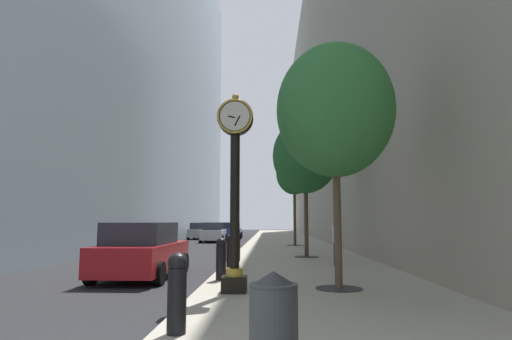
{
  "coord_description": "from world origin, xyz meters",
  "views": [
    {
      "loc": [
        1.72,
        -3.04,
        1.73
      ],
      "look_at": [
        0.89,
        22.44,
        4.75
      ],
      "focal_mm": 30.13,
      "sensor_mm": 36.0,
      "label": 1
    }
  ],
  "objects_px": {
    "car_white_mid": "(214,232)",
    "car_blue_far": "(232,231)",
    "bollard_fourth": "(230,251)",
    "car_red_near": "(142,251)",
    "bollard_fifth": "(237,246)",
    "street_clock": "(235,181)",
    "street_tree_mid_far": "(294,174)",
    "street_tree_mid_near": "(305,156)",
    "street_tree_near": "(335,111)",
    "pedestrian_walking": "(337,240)",
    "car_silver_trailing": "(201,231)",
    "trash_bin": "(274,320)",
    "bollard_third": "(221,258)",
    "bollard_nearest": "(177,291)"
  },
  "relations": [
    {
      "from": "street_tree_near",
      "to": "car_white_mid",
      "type": "relative_size",
      "value": 1.26
    },
    {
      "from": "street_clock",
      "to": "street_tree_mid_far",
      "type": "distance_m",
      "value": 18.64
    },
    {
      "from": "bollard_fourth",
      "to": "car_blue_far",
      "type": "relative_size",
      "value": 0.25
    },
    {
      "from": "bollard_fifth",
      "to": "car_blue_far",
      "type": "height_order",
      "value": "car_blue_far"
    },
    {
      "from": "pedestrian_walking",
      "to": "car_red_near",
      "type": "height_order",
      "value": "pedestrian_walking"
    },
    {
      "from": "street_tree_mid_far",
      "to": "bollard_fifth",
      "type": "bearing_deg",
      "value": -105.14
    },
    {
      "from": "street_tree_mid_far",
      "to": "bollard_nearest",
      "type": "bearing_deg",
      "value": -97.64
    },
    {
      "from": "car_blue_far",
      "to": "street_tree_mid_far",
      "type": "bearing_deg",
      "value": -69.24
    },
    {
      "from": "car_red_near",
      "to": "car_silver_trailing",
      "type": "bearing_deg",
      "value": 95.55
    },
    {
      "from": "street_clock",
      "to": "street_tree_mid_far",
      "type": "relative_size",
      "value": 0.76
    },
    {
      "from": "bollard_third",
      "to": "bollard_fifth",
      "type": "xyz_separation_m",
      "value": [
        0.0,
        5.53,
        0.0
      ]
    },
    {
      "from": "street_tree_near",
      "to": "bollard_fifth",
      "type": "bearing_deg",
      "value": 112.99
    },
    {
      "from": "bollard_fifth",
      "to": "pedestrian_walking",
      "type": "distance_m",
      "value": 4.09
    },
    {
      "from": "car_red_near",
      "to": "bollard_fifth",
      "type": "bearing_deg",
      "value": 58.41
    },
    {
      "from": "bollard_fourth",
      "to": "bollard_fifth",
      "type": "height_order",
      "value": "same"
    },
    {
      "from": "car_white_mid",
      "to": "car_blue_far",
      "type": "xyz_separation_m",
      "value": [
        0.89,
        6.81,
        -0.01
      ]
    },
    {
      "from": "bollard_nearest",
      "to": "street_tree_mid_near",
      "type": "distance_m",
      "value": 13.92
    },
    {
      "from": "bollard_fourth",
      "to": "pedestrian_walking",
      "type": "relative_size",
      "value": 0.67
    },
    {
      "from": "bollard_nearest",
      "to": "bollard_fifth",
      "type": "xyz_separation_m",
      "value": [
        0.0,
        11.07,
        0.0
      ]
    },
    {
      "from": "bollard_nearest",
      "to": "street_tree_near",
      "type": "height_order",
      "value": "street_tree_near"
    },
    {
      "from": "trash_bin",
      "to": "car_white_mid",
      "type": "distance_m",
      "value": 31.21
    },
    {
      "from": "street_clock",
      "to": "bollard_fourth",
      "type": "distance_m",
      "value": 5.13
    },
    {
      "from": "street_tree_mid_far",
      "to": "street_tree_mid_near",
      "type": "bearing_deg",
      "value": -90.0
    },
    {
      "from": "bollard_nearest",
      "to": "car_silver_trailing",
      "type": "distance_m",
      "value": 35.22
    },
    {
      "from": "bollard_third",
      "to": "bollard_fifth",
      "type": "height_order",
      "value": "same"
    },
    {
      "from": "street_tree_near",
      "to": "car_blue_far",
      "type": "xyz_separation_m",
      "value": [
        -5.38,
        32.0,
        -3.65
      ]
    },
    {
      "from": "street_clock",
      "to": "car_red_near",
      "type": "relative_size",
      "value": 1.03
    },
    {
      "from": "bollard_fourth",
      "to": "car_red_near",
      "type": "xyz_separation_m",
      "value": [
        -2.56,
        -1.4,
        0.08
      ]
    },
    {
      "from": "street_tree_near",
      "to": "car_red_near",
      "type": "distance_m",
      "value": 7.14
    },
    {
      "from": "bollard_fourth",
      "to": "trash_bin",
      "type": "relative_size",
      "value": 1.08
    },
    {
      "from": "street_tree_near",
      "to": "street_tree_mid_near",
      "type": "bearing_deg",
      "value": 90.0
    },
    {
      "from": "bollard_nearest",
      "to": "bollard_third",
      "type": "relative_size",
      "value": 1.0
    },
    {
      "from": "street_tree_mid_near",
      "to": "car_white_mid",
      "type": "distance_m",
      "value": 17.88
    },
    {
      "from": "bollard_fourth",
      "to": "bollard_fifth",
      "type": "distance_m",
      "value": 2.77
    },
    {
      "from": "street_clock",
      "to": "car_white_mid",
      "type": "height_order",
      "value": "street_clock"
    },
    {
      "from": "bollard_fifth",
      "to": "street_tree_mid_near",
      "type": "relative_size",
      "value": 0.18
    },
    {
      "from": "car_red_near",
      "to": "car_blue_far",
      "type": "relative_size",
      "value": 0.97
    },
    {
      "from": "street_tree_mid_far",
      "to": "car_silver_trailing",
      "type": "relative_size",
      "value": 1.34
    },
    {
      "from": "bollard_fifth",
      "to": "street_tree_mid_far",
      "type": "height_order",
      "value": "street_tree_mid_far"
    },
    {
      "from": "pedestrian_walking",
      "to": "street_tree_mid_near",
      "type": "bearing_deg",
      "value": 102.3
    },
    {
      "from": "bollard_fifth",
      "to": "street_tree_mid_near",
      "type": "distance_m",
      "value": 5.27
    },
    {
      "from": "street_tree_near",
      "to": "street_tree_mid_near",
      "type": "relative_size",
      "value": 0.96
    },
    {
      "from": "bollard_nearest",
      "to": "street_tree_mid_near",
      "type": "relative_size",
      "value": 0.18
    },
    {
      "from": "street_tree_near",
      "to": "street_tree_mid_near",
      "type": "distance_m",
      "value": 8.9
    },
    {
      "from": "car_silver_trailing",
      "to": "street_clock",
      "type": "bearing_deg",
      "value": -79.48
    },
    {
      "from": "bollard_fourth",
      "to": "street_tree_near",
      "type": "xyz_separation_m",
      "value": [
        2.94,
        -4.17,
        3.69
      ]
    },
    {
      "from": "bollard_nearest",
      "to": "car_blue_far",
      "type": "relative_size",
      "value": 0.25
    },
    {
      "from": "bollard_fourth",
      "to": "street_tree_mid_near",
      "type": "relative_size",
      "value": 0.18
    },
    {
      "from": "bollard_fourth",
      "to": "car_red_near",
      "type": "bearing_deg",
      "value": -151.31
    },
    {
      "from": "bollard_fourth",
      "to": "bollard_fifth",
      "type": "xyz_separation_m",
      "value": [
        0.0,
        2.77,
        0.0
      ]
    }
  ]
}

